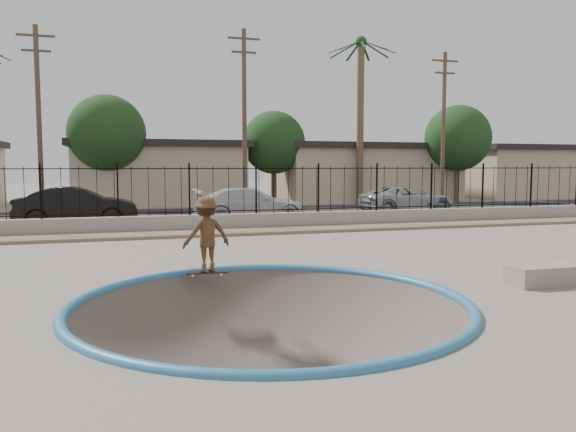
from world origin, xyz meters
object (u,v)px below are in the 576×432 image
at_px(car_b, 77,206).
at_px(car_d, 407,199).
at_px(skater, 207,239).
at_px(car_c, 250,204).
at_px(skateboard, 207,273).
at_px(concrete_ledge, 546,275).

distance_m(car_b, car_d, 15.60).
distance_m(skater, car_b, 12.01).
distance_m(car_c, car_d, 8.63).
bearing_deg(car_c, skateboard, 164.59).
relative_size(car_c, car_d, 1.02).
bearing_deg(car_d, skateboard, 133.49).
bearing_deg(skater, skateboard, 135.86).
distance_m(skater, concrete_ledge, 7.13).
distance_m(skateboard, car_b, 12.03).
relative_size(concrete_ledge, car_c, 0.33).
bearing_deg(skateboard, car_c, 78.00).
bearing_deg(skater, car_d, -143.20).
relative_size(skater, concrete_ledge, 1.02).
bearing_deg(concrete_ledge, skateboard, 155.61).
relative_size(skater, car_c, 0.34).
xyz_separation_m(skater, car_c, (3.65, 11.52, -0.07)).
bearing_deg(car_c, car_d, -77.13).
bearing_deg(car_b, skater, -162.90).
bearing_deg(concrete_ledge, car_b, 124.29).
relative_size(skateboard, car_b, 0.20).
height_order(skater, concrete_ledge, skater).
bearing_deg(car_c, car_b, 92.18).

